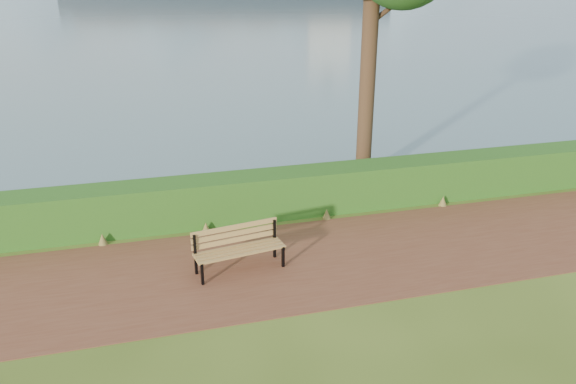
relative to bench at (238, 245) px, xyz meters
name	(u,v)px	position (x,y,z in m)	size (l,w,h in m)	color
ground	(280,273)	(0.71, -0.37, -0.48)	(140.00, 140.00, 0.00)	#384E16
path	(276,265)	(0.71, -0.07, -0.48)	(40.00, 3.40, 0.01)	brown
hedge	(251,196)	(0.71, 2.23, 0.02)	(32.00, 0.85, 1.00)	#174513
bench	(238,245)	(0.00, 0.00, 0.00)	(1.73, 0.75, 0.84)	black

